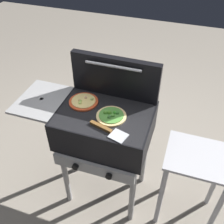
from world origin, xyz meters
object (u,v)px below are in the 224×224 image
object	(u,v)px
spatula	(108,130)
grill	(103,128)
pizza_veggie	(111,116)
pizza_cheese	(84,101)
prep_table	(194,174)

from	to	relation	value
spatula	grill	bearing A→B (deg)	120.56
pizza_veggie	spatula	bearing A→B (deg)	-79.72
pizza_cheese	prep_table	distance (m)	0.93
grill	prep_table	world-z (taller)	grill
pizza_cheese	spatula	distance (m)	0.33
grill	pizza_cheese	size ratio (longest dim) A/B	4.70
grill	pizza_veggie	xyz separation A→B (m)	(0.07, -0.02, 0.15)
grill	prep_table	distance (m)	0.72
spatula	prep_table	distance (m)	0.72
spatula	prep_table	size ratio (longest dim) A/B	0.38
grill	pizza_cheese	distance (m)	0.23
grill	pizza_cheese	bearing A→B (deg)	159.47
spatula	prep_table	bearing A→B (deg)	15.27
prep_table	pizza_cheese	bearing A→B (deg)	176.11
grill	pizza_veggie	world-z (taller)	pizza_veggie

